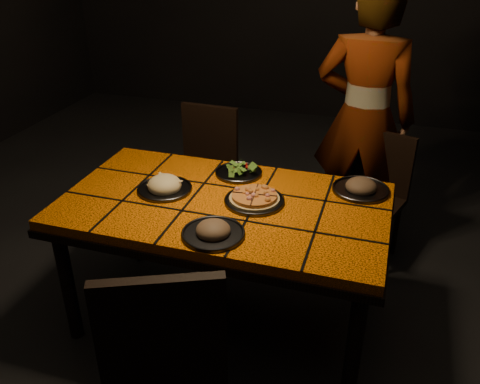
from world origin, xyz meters
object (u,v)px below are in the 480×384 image
(dining_table, at_px, (224,215))
(chair_near, at_px, (166,351))
(plate_pizza, at_px, (254,199))
(chair_far_right, at_px, (375,189))
(diner, at_px, (364,118))
(plate_pasta, at_px, (165,186))
(chair_far_left, at_px, (205,163))

(dining_table, distance_m, chair_near, 0.83)
(dining_table, distance_m, plate_pizza, 0.18)
(dining_table, relative_size, chair_near, 1.66)
(dining_table, height_order, chair_far_right, chair_far_right)
(chair_near, relative_size, chair_far_right, 1.18)
(diner, xyz_separation_m, plate_pasta, (-0.89, -1.06, -0.09))
(chair_far_left, xyz_separation_m, chair_far_right, (1.14, 0.02, -0.03))
(chair_far_left, relative_size, chair_far_right, 1.07)
(diner, distance_m, plate_pizza, 1.13)
(chair_far_left, bearing_deg, plate_pasta, -80.37)
(diner, bearing_deg, dining_table, 65.04)
(chair_near, xyz_separation_m, diner, (0.52, 1.90, 0.31))
(chair_far_left, bearing_deg, chair_near, -71.93)
(chair_near, relative_size, diner, 0.56)
(chair_near, bearing_deg, dining_table, -110.44)
(chair_near, height_order, chair_far_right, chair_near)
(chair_near, distance_m, plate_pizza, 0.89)
(dining_table, bearing_deg, chair_near, -86.35)
(chair_near, height_order, diner, diner)
(plate_pizza, distance_m, plate_pasta, 0.47)
(chair_far_right, distance_m, plate_pizza, 1.07)
(dining_table, xyz_separation_m, diner, (0.57, 1.08, 0.20))
(chair_near, distance_m, plate_pasta, 0.95)
(dining_table, height_order, chair_far_left, chair_far_left)
(chair_near, bearing_deg, plate_pasta, -89.86)
(dining_table, height_order, chair_near, chair_near)
(chair_near, relative_size, plate_pasta, 3.48)
(plate_pizza, bearing_deg, diner, 68.06)
(dining_table, bearing_deg, plate_pizza, 12.95)
(chair_far_left, distance_m, chair_far_right, 1.14)
(dining_table, xyz_separation_m, chair_near, (0.05, -0.83, -0.11))
(dining_table, relative_size, plate_pizza, 5.43)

